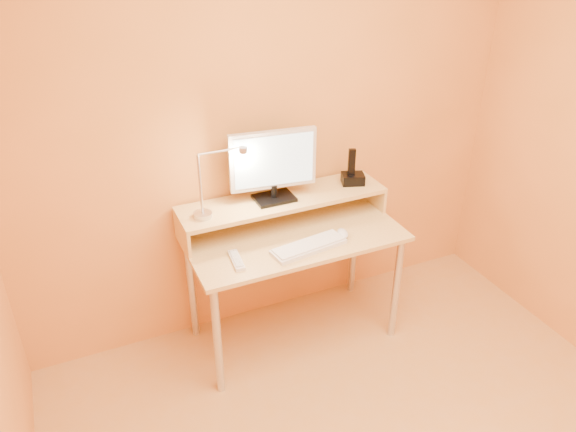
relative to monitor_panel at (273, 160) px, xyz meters
name	(u,v)px	position (x,y,z in m)	size (l,w,h in m)	color
wall_back	(271,126)	(0.06, 0.16, 0.13)	(3.00, 0.04, 2.50)	#EB9445
desk_leg_fl	(218,341)	(-0.49, -0.41, -0.77)	(0.04, 0.04, 0.69)	silver
desk_leg_fr	(396,289)	(0.61, -0.41, -0.77)	(0.04, 0.04, 0.69)	silver
desk_leg_bl	(192,288)	(-0.49, 0.09, -0.77)	(0.04, 0.04, 0.69)	silver
desk_leg_br	(353,247)	(0.61, 0.09, -0.77)	(0.04, 0.04, 0.69)	silver
desk_lower	(294,236)	(0.06, -0.16, -0.41)	(1.20, 0.60, 0.03)	#E8BD75
shelf_riser_left	(182,234)	(-0.54, -0.01, -0.33)	(0.02, 0.30, 0.14)	#E8BD75
shelf_riser_right	(372,193)	(0.65, -0.01, -0.33)	(0.02, 0.30, 0.14)	#E8BD75
desk_shelf	(283,200)	(0.06, -0.01, -0.25)	(1.20, 0.30, 0.03)	#E8BD75
monitor_foot	(274,198)	(0.00, -0.01, -0.23)	(0.22, 0.16, 0.02)	black
monitor_neck	(274,191)	(0.00, -0.01, -0.19)	(0.04, 0.04, 0.07)	black
monitor_panel	(273,160)	(0.00, 0.00, 0.00)	(0.48, 0.04, 0.33)	silver
monitor_back	(271,158)	(0.00, 0.02, 0.00)	(0.43, 0.01, 0.28)	black
monitor_screen	(274,161)	(0.00, -0.02, 0.00)	(0.44, 0.00, 0.29)	#AAC9D6
lamp_base	(203,215)	(-0.42, -0.04, -0.23)	(0.10, 0.10, 0.03)	silver
lamp_post	(200,185)	(-0.42, -0.04, -0.05)	(0.01, 0.01, 0.33)	silver
lamp_arm	(221,151)	(-0.30, -0.04, 0.12)	(0.01, 0.01, 0.24)	silver
lamp_head	(243,150)	(-0.18, -0.04, 0.10)	(0.04, 0.04, 0.03)	silver
lamp_bulb	(243,153)	(-0.18, -0.04, 0.09)	(0.03, 0.03, 0.00)	#FFEAC6
phone_dock	(353,179)	(0.51, -0.01, -0.21)	(0.13, 0.10, 0.06)	black
phone_handset	(352,162)	(0.49, -0.01, -0.10)	(0.04, 0.03, 0.16)	black
phone_led	(364,181)	(0.55, -0.06, -0.21)	(0.01, 0.00, 0.04)	#3085F4
keyboard	(309,247)	(0.06, -0.33, -0.39)	(0.42, 0.13, 0.02)	silver
mouse	(343,233)	(0.29, -0.29, -0.38)	(0.06, 0.10, 0.03)	silver
remote_control	(236,260)	(-0.33, -0.29, -0.39)	(0.05, 0.18, 0.02)	silver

